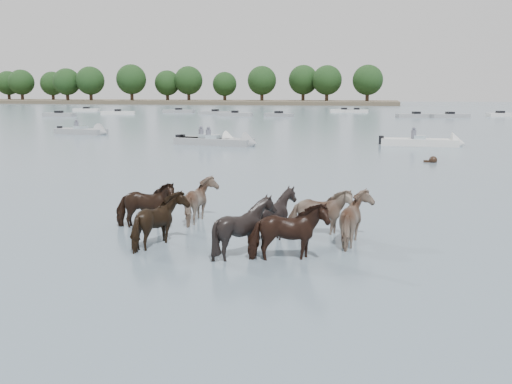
# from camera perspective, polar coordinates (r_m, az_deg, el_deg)

# --- Properties ---
(ground) EXTENTS (400.00, 400.00, 0.00)m
(ground) POSITION_cam_1_polar(r_m,az_deg,el_deg) (15.03, -9.66, -4.50)
(ground) COLOR slate
(ground) RESTS_ON ground
(shoreline) EXTENTS (160.00, 30.00, 1.00)m
(shoreline) POSITION_cam_1_polar(r_m,az_deg,el_deg) (180.09, -12.20, 9.08)
(shoreline) COLOR #4C4233
(shoreline) RESTS_ON ground
(pony_herd) EXTENTS (7.71, 4.85, 1.56)m
(pony_herd) POSITION_cam_1_polar(r_m,az_deg,el_deg) (14.22, -1.01, -2.75)
(pony_herd) COLOR black
(pony_herd) RESTS_ON ground
(swimming_pony) EXTENTS (0.72, 0.44, 0.44)m
(swimming_pony) POSITION_cam_1_polar(r_m,az_deg,el_deg) (31.58, 17.70, 3.11)
(swimming_pony) COLOR black
(swimming_pony) RESTS_ON ground
(motorboat_a) EXTENTS (4.64, 2.02, 1.92)m
(motorboat_a) POSITION_cam_1_polar(r_m,az_deg,el_deg) (40.57, -4.22, 5.26)
(motorboat_a) COLOR silver
(motorboat_a) RESTS_ON ground
(motorboat_b) EXTENTS (6.48, 2.59, 1.92)m
(motorboat_b) POSITION_cam_1_polar(r_m,az_deg,el_deg) (39.70, -3.31, 5.15)
(motorboat_b) COLOR gray
(motorboat_b) RESTS_ON ground
(motorboat_c) EXTENTS (5.90, 1.63, 1.92)m
(motorboat_c) POSITION_cam_1_polar(r_m,az_deg,el_deg) (41.17, 17.55, 4.88)
(motorboat_c) COLOR silver
(motorboat_c) RESTS_ON ground
(motorboat_f) EXTENTS (5.56, 2.52, 1.92)m
(motorboat_f) POSITION_cam_1_polar(r_m,az_deg,el_deg) (52.06, -16.96, 5.96)
(motorboat_f) COLOR gray
(motorboat_f) RESTS_ON ground
(distant_flotilla) EXTENTS (102.55, 27.72, 0.93)m
(distant_flotilla) POSITION_cam_1_polar(r_m,az_deg,el_deg) (90.61, 9.42, 7.98)
(distant_flotilla) COLOR silver
(distant_flotilla) RESTS_ON ground
(treeline) EXTENTS (147.76, 19.83, 11.78)m
(treeline) POSITION_cam_1_polar(r_m,az_deg,el_deg) (176.60, -10.64, 11.11)
(treeline) COLOR #382619
(treeline) RESTS_ON ground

